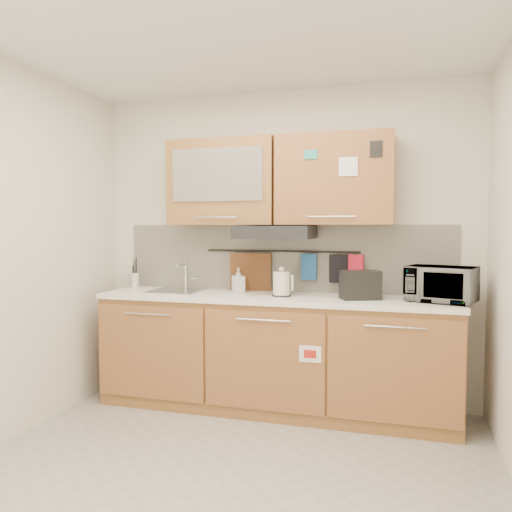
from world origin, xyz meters
The scene contains 19 objects.
floor centered at (0.00, 0.00, 0.00)m, with size 3.20×3.20×0.00m, color #9E9993.
ceiling centered at (0.00, 0.00, 2.60)m, with size 3.20×3.20×0.00m, color white.
wall_back centered at (0.00, 1.50, 1.30)m, with size 3.20×3.20×0.00m, color silver.
base_cabinet centered at (0.00, 1.19, 0.41)m, with size 2.80×0.64×0.88m.
countertop centered at (0.00, 1.19, 0.90)m, with size 2.82×0.62×0.04m, color white.
backsplash centered at (0.00, 1.49, 1.20)m, with size 2.80×0.02×0.56m, color silver.
upper_cabinets centered at (0.00, 1.32, 1.83)m, with size 1.82×0.37×0.70m.
range_hood centered at (0.00, 1.25, 1.42)m, with size 0.60×0.46×0.10m, color black.
sink centered at (-0.85, 1.21, 0.92)m, with size 0.42×0.40×0.26m.
utensil_rail centered at (0.00, 1.45, 1.26)m, with size 0.02×0.02×1.30m, color black.
utensil_crock centered at (-1.30, 1.32, 0.99)m, with size 0.14×0.14×0.28m.
kettle centered at (0.07, 1.16, 1.01)m, with size 0.18×0.17×0.23m.
toaster centered at (0.68, 1.16, 1.03)m, with size 0.33×0.26×0.22m.
microwave centered at (1.25, 1.19, 1.05)m, with size 0.46×0.31×0.26m, color #999999.
soap_bottle centered at (-0.33, 1.31, 1.02)m, with size 0.09×0.09×0.20m, color #999999.
cutting_board centered at (-0.26, 1.44, 1.02)m, with size 0.35×0.03×0.44m, color brown.
oven_mitt centered at (0.24, 1.44, 1.13)m, with size 0.13×0.03×0.21m, color #205695.
dark_pouch centered at (0.48, 1.44, 1.13)m, with size 0.15×0.04×0.23m, color black.
pot_holder centered at (0.62, 1.44, 1.16)m, with size 0.13×0.02×0.16m, color red.
Camera 1 is at (0.95, -2.63, 1.46)m, focal length 35.00 mm.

